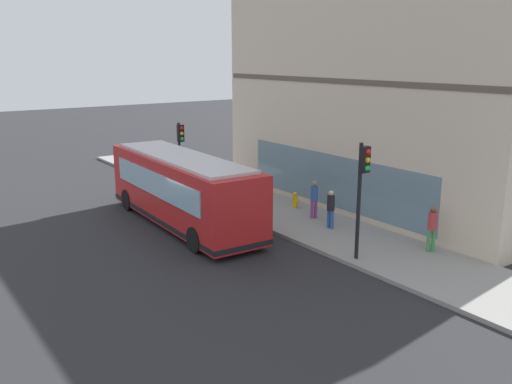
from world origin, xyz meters
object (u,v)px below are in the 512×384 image
pedestrian_walking_along_curb (314,197)px  pedestrian_near_building_entrance (432,225)px  traffic_light_down_block (180,143)px  fire_hydrant (295,200)px  pedestrian_near_hydrant (230,183)px  traffic_light_near_corner (362,180)px  pedestrian_by_light_pole (331,207)px  city_bus_nearside (182,190)px

pedestrian_walking_along_curb → pedestrian_near_building_entrance: bearing=-83.2°
pedestrian_near_building_entrance → traffic_light_down_block: bearing=101.6°
fire_hydrant → pedestrian_near_hydrant: (-2.12, 2.39, 0.66)m
traffic_light_down_block → pedestrian_near_building_entrance: 14.41m
traffic_light_down_block → pedestrian_walking_along_curb: bearing=-75.2°
pedestrian_walking_along_curb → pedestrian_near_hydrant: (-1.67, 4.24, 0.05)m
traffic_light_near_corner → pedestrian_by_light_pole: bearing=63.3°
fire_hydrant → pedestrian_near_hydrant: bearing=131.6°
pedestrian_by_light_pole → pedestrian_walking_along_curb: pedestrian_walking_along_curb is taller
traffic_light_near_corner → pedestrian_walking_along_curb: bearing=66.7°
pedestrian_by_light_pole → pedestrian_near_building_entrance: pedestrian_near_building_entrance is taller
traffic_light_near_corner → pedestrian_by_light_pole: (1.64, 3.25, -1.97)m
pedestrian_near_building_entrance → pedestrian_walking_along_curb: size_ratio=1.03×
traffic_light_down_block → fire_hydrant: traffic_light_down_block is taller
fire_hydrant → pedestrian_by_light_pole: size_ratio=0.46×
traffic_light_down_block → pedestrian_walking_along_curb: traffic_light_down_block is taller
traffic_light_down_block → pedestrian_near_building_entrance: (2.88, -14.04, -1.50)m
traffic_light_down_block → fire_hydrant: (2.64, -6.45, -2.14)m
traffic_light_near_corner → traffic_light_down_block: (-0.13, 13.08, -0.40)m
city_bus_nearside → pedestrian_near_building_entrance: size_ratio=5.82×
city_bus_nearside → traffic_light_near_corner: bearing=-69.3°
fire_hydrant → pedestrian_walking_along_curb: 2.00m
city_bus_nearside → traffic_light_down_block: bearing=62.7°
traffic_light_down_block → pedestrian_walking_along_curb: (2.19, -8.30, -1.53)m
traffic_light_down_block → pedestrian_near_hydrant: traffic_light_down_block is taller
pedestrian_by_light_pole → traffic_light_down_block: bearing=100.2°
fire_hydrant → pedestrian_near_building_entrance: bearing=-88.2°
traffic_light_near_corner → pedestrian_near_hydrant: 9.22m
pedestrian_near_hydrant → city_bus_nearside: bearing=-158.3°
pedestrian_near_hydrant → pedestrian_near_building_entrance: bearing=-76.7°
traffic_light_down_block → pedestrian_near_building_entrance: bearing=-78.4°
traffic_light_near_corner → city_bus_nearside: bearing=110.7°
pedestrian_by_light_pole → pedestrian_near_building_entrance: size_ratio=0.93×
city_bus_nearside → pedestrian_near_building_entrance: 10.36m
fire_hydrant → traffic_light_near_corner: bearing=-110.7°
traffic_light_near_corner → traffic_light_down_block: size_ratio=1.16×
pedestrian_by_light_pole → pedestrian_near_building_entrance: bearing=-75.2°
traffic_light_down_block → pedestrian_near_hydrant: bearing=-82.7°
city_bus_nearside → pedestrian_near_hydrant: (3.30, 1.32, -0.38)m
city_bus_nearside → pedestrian_walking_along_curb: bearing=-30.5°
pedestrian_near_hydrant → traffic_light_down_block: bearing=97.3°
pedestrian_walking_along_curb → city_bus_nearside: bearing=149.5°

